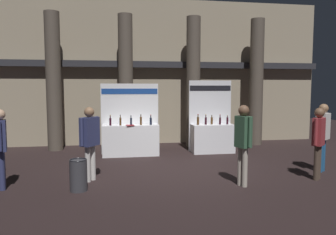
# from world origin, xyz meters

# --- Properties ---
(ground_plane) EXTENTS (26.48, 26.48, 0.00)m
(ground_plane) POSITION_xyz_m (0.00, 0.00, 0.00)
(ground_plane) COLOR black
(hall_colonnade) EXTENTS (13.24, 1.36, 5.63)m
(hall_colonnade) POSITION_xyz_m (0.00, 4.22, 2.74)
(hall_colonnade) COLOR gray
(hall_colonnade) RESTS_ON ground_plane
(exhibitor_booth_0) EXTENTS (1.90, 0.70, 2.34)m
(exhibitor_booth_0) POSITION_xyz_m (-1.16, 2.15, 0.60)
(exhibitor_booth_0) COLOR white
(exhibitor_booth_0) RESTS_ON ground_plane
(exhibitor_booth_1) EXTENTS (1.50, 0.66, 2.46)m
(exhibitor_booth_1) POSITION_xyz_m (1.62, 2.18, 0.60)
(exhibitor_booth_1) COLOR white
(exhibitor_booth_1) RESTS_ON ground_plane
(trash_bin) EXTENTS (0.37, 0.37, 0.69)m
(trash_bin) POSITION_xyz_m (-2.44, -1.41, 0.34)
(trash_bin) COLOR #38383D
(trash_bin) RESTS_ON ground_plane
(visitor_0) EXTENTS (0.47, 0.51, 1.76)m
(visitor_0) POSITION_xyz_m (-2.24, -0.68, 1.07)
(visitor_0) COLOR silver
(visitor_0) RESTS_ON ground_plane
(visitor_1) EXTENTS (0.47, 0.43, 1.79)m
(visitor_1) POSITION_xyz_m (3.70, -0.77, 1.08)
(visitor_1) COLOR navy
(visitor_1) RESTS_ON ground_plane
(visitor_2) EXTENTS (0.42, 0.39, 1.73)m
(visitor_2) POSITION_xyz_m (3.13, -1.45, 1.02)
(visitor_2) COLOR #47382D
(visitor_2) RESTS_ON ground_plane
(visitor_3) EXTENTS (0.34, 0.46, 1.82)m
(visitor_3) POSITION_xyz_m (1.16, -1.64, 1.09)
(visitor_3) COLOR #ADA393
(visitor_3) RESTS_ON ground_plane
(visitor_5) EXTENTS (0.31, 0.54, 1.75)m
(visitor_5) POSITION_xyz_m (-4.09, -1.02, 1.04)
(visitor_5) COLOR navy
(visitor_5) RESTS_ON ground_plane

